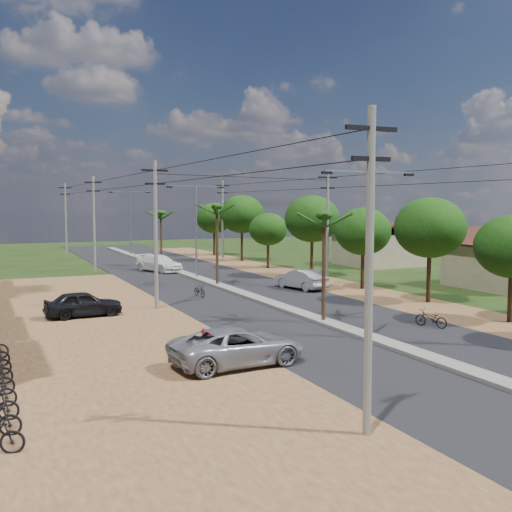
{
  "coord_description": "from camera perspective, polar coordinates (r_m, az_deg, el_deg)",
  "views": [
    {
      "loc": [
        -16.47,
        -23.37,
        6.41
      ],
      "look_at": [
        -0.3,
        12.07,
        3.0
      ],
      "focal_mm": 42.0,
      "sensor_mm": 36.0,
      "label": 1
    }
  ],
  "objects": [
    {
      "name": "house_east_near",
      "position": [
        49.6,
        22.93,
        -0.04
      ],
      "size": [
        7.6,
        7.5,
        4.6
      ],
      "color": "gray",
      "rests_on": "ground"
    },
    {
      "name": "tree_east_h",
      "position": [
        74.09,
        -4.01,
        3.62
      ],
      "size": [
        4.4,
        4.4,
        6.52
      ],
      "color": "black",
      "rests_on": "ground"
    },
    {
      "name": "moto_rider_east",
      "position": [
        32.36,
        16.32,
        -5.79
      ],
      "size": [
        1.23,
        1.87,
        0.93
      ],
      "primitive_type": "imported",
      "rotation": [
        0.0,
        0.0,
        3.53
      ],
      "color": "black",
      "rests_on": "ground"
    },
    {
      "name": "utility_pole_w_c",
      "position": [
        58.17,
        -15.18,
        3.2
      ],
      "size": [
        1.6,
        0.24,
        9.0
      ],
      "color": "#605E56",
      "rests_on": "ground"
    },
    {
      "name": "streetlight_far",
      "position": [
        75.21,
        -11.9,
        3.66
      ],
      "size": [
        5.1,
        0.18,
        8.0
      ],
      "color": "gray",
      "rests_on": "ground"
    },
    {
      "name": "streetlight_mid",
      "position": [
        51.12,
        -5.73,
        3.16
      ],
      "size": [
        5.1,
        0.18,
        8.0
      ],
      "color": "gray",
      "rests_on": "ground"
    },
    {
      "name": "dirt_shoulder_east",
      "position": [
        46.22,
        8.46,
        -3.0
      ],
      "size": [
        5.0,
        90.0,
        0.03
      ],
      "primitive_type": "cube",
      "color": "brown",
      "rests_on": "ground"
    },
    {
      "name": "car_parked_silver",
      "position": [
        23.9,
        -1.77,
        -8.68
      ],
      "size": [
        5.61,
        2.91,
        1.51
      ],
      "primitive_type": "imported",
      "rotation": [
        0.0,
        0.0,
        1.65
      ],
      "color": "gray",
      "rests_on": "ground"
    },
    {
      "name": "moto_rider_west_b",
      "position": [
        60.12,
        -9.7,
        -0.77
      ],
      "size": [
        0.73,
        1.52,
        0.88
      ],
      "primitive_type": "imported",
      "rotation": [
        0.0,
        0.0,
        0.22
      ],
      "color": "black",
      "rests_on": "ground"
    },
    {
      "name": "utility_pole_w_b",
      "position": [
        36.65,
        -9.54,
        2.35
      ],
      "size": [
        1.6,
        0.24,
        9.0
      ],
      "color": "#605E56",
      "rests_on": "ground"
    },
    {
      "name": "utility_pole_e_c",
      "position": [
        65.9,
        -3.2,
        3.56
      ],
      "size": [
        1.6,
        0.24,
        9.0
      ],
      "color": "#605E56",
      "rests_on": "ground"
    },
    {
      "name": "streetlight_near",
      "position": [
        28.64,
        10.64,
        1.67
      ],
      "size": [
        5.1,
        0.18,
        8.0
      ],
      "color": "gray",
      "rests_on": "ground"
    },
    {
      "name": "ground",
      "position": [
        29.3,
        10.49,
        -7.72
      ],
      "size": [
        160.0,
        160.0,
        0.0
      ],
      "primitive_type": "plane",
      "color": "black",
      "rests_on": "ground"
    },
    {
      "name": "roadside_sign",
      "position": [
        25.19,
        -4.23,
        -8.42
      ],
      "size": [
        0.42,
        1.36,
        1.15
      ],
      "rotation": [
        0.0,
        0.0,
        0.25
      ],
      "color": "maroon",
      "rests_on": "ground"
    },
    {
      "name": "tree_east_b",
      "position": [
        34.86,
        23.22,
        0.82
      ],
      "size": [
        4.0,
        4.0,
        5.83
      ],
      "color": "black",
      "rests_on": "ground"
    },
    {
      "name": "median",
      "position": [
        44.97,
        -2.8,
        -3.08
      ],
      "size": [
        1.0,
        90.0,
        0.18
      ],
      "primitive_type": "cube",
      "color": "#605E56",
      "rests_on": "ground"
    },
    {
      "name": "tree_east_f",
      "position": [
        59.27,
        1.16,
        2.56
      ],
      "size": [
        3.8,
        3.8,
        5.52
      ],
      "color": "black",
      "rests_on": "ground"
    },
    {
      "name": "tree_east_g",
      "position": [
        66.76,
        -1.36,
        3.99
      ],
      "size": [
        5.0,
        5.0,
        7.38
      ],
      "color": "black",
      "rests_on": "ground"
    },
    {
      "name": "car_white_far",
      "position": [
        57.06,
        -9.2,
        -0.73
      ],
      "size": [
        4.05,
        5.8,
        1.56
      ],
      "primitive_type": "imported",
      "rotation": [
        0.0,
        0.0,
        0.39
      ],
      "color": "silver",
      "rests_on": "ground"
    },
    {
      "name": "car_silver_mid",
      "position": [
        44.84,
        4.3,
        -2.26
      ],
      "size": [
        2.54,
        4.79,
        1.5
      ],
      "primitive_type": "imported",
      "rotation": [
        0.0,
        0.0,
        3.36
      ],
      "color": "gray",
      "rests_on": "ground"
    },
    {
      "name": "tree_east_d",
      "position": [
        45.5,
        10.16,
        2.31
      ],
      "size": [
        4.2,
        4.2,
        6.13
      ],
      "color": "black",
      "rests_on": "ground"
    },
    {
      "name": "tree_east_e",
      "position": [
        52.34,
        5.36,
        3.53
      ],
      "size": [
        4.8,
        4.8,
        7.14
      ],
      "color": "black",
      "rests_on": "ground"
    },
    {
      "name": "moto_rider_west_a",
      "position": [
        41.26,
        -5.39,
        -3.34
      ],
      "size": [
        0.71,
        1.7,
        0.87
      ],
      "primitive_type": "imported",
      "rotation": [
        0.0,
        0.0,
        0.08
      ],
      "color": "black",
      "rests_on": "ground"
    },
    {
      "name": "road",
      "position": [
        42.24,
        -1.28,
        -3.7
      ],
      "size": [
        12.0,
        110.0,
        0.04
      ],
      "primitive_type": "cube",
      "color": "black",
      "rests_on": "ground"
    },
    {
      "name": "palm_median_far",
      "position": [
        61.62,
        -9.05,
        3.87
      ],
      "size": [
        2.0,
        2.0,
        5.85
      ],
      "color": "black",
      "rests_on": "ground"
    },
    {
      "name": "utility_pole_e_b",
      "position": [
        46.12,
        6.81,
        2.91
      ],
      "size": [
        1.6,
        0.24,
        9.0
      ],
      "color": "#605E56",
      "rests_on": "ground"
    },
    {
      "name": "utility_pole_w_a",
      "position": [
        16.47,
        10.74,
        -0.84
      ],
      "size": [
        1.6,
        0.24,
        9.0
      ],
      "color": "#605E56",
      "rests_on": "ground"
    },
    {
      "name": "car_parked_dark",
      "position": [
        35.32,
        -16.13,
        -4.45
      ],
      "size": [
        4.39,
        2.0,
        1.46
      ],
      "primitive_type": "imported",
      "rotation": [
        0.0,
        0.0,
        1.64
      ],
      "color": "black",
      "rests_on": "ground"
    },
    {
      "name": "palm_median_mid",
      "position": [
        46.39,
        -3.75,
        4.36
      ],
      "size": [
        2.0,
        2.0,
        6.55
      ],
      "color": "black",
      "rests_on": "ground"
    },
    {
      "name": "dirt_lot_west",
      "position": [
        32.04,
        -21.55,
        -6.85
      ],
      "size": [
        18.0,
        46.0,
        0.04
      ],
      "primitive_type": "cube",
      "color": "brown",
      "rests_on": "ground"
    },
    {
      "name": "palm_median_near",
      "position": [
        31.95,
        6.52,
        3.4
      ],
      "size": [
        2.0,
        2.0,
        6.15
      ],
      "color": "black",
      "rests_on": "ground"
    },
    {
      "name": "utility_pole_w_d",
      "position": [
        78.95,
        -17.67,
        3.56
      ],
      "size": [
        1.6,
        0.24,
        9.0
      ],
      "color": "#605E56",
      "rests_on": "ground"
    },
    {
      "name": "house_east_far",
      "position": [
        63.71,
        11.56,
        1.28
      ],
      "size": [
        7.6,
        7.5,
        4.6
      ],
      "color": "gray",
      "rests_on": "ground"
    },
    {
      "name": "tree_east_c",
      "position": [
        40.12,
        16.23,
        2.6
      ],
      "size": [
        4.6,
        4.6,
        6.83
      ],
      "color": "black",
      "rests_on": "ground"
    }
  ]
}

